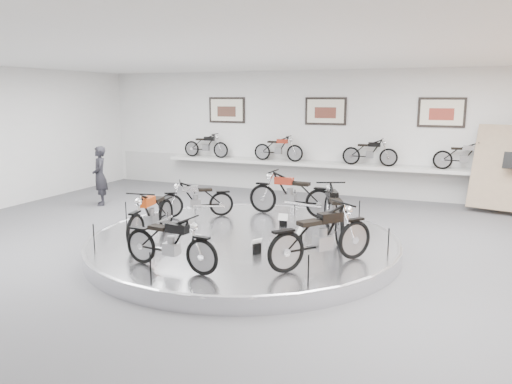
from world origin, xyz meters
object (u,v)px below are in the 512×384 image
at_px(display_platform, 243,244).
at_px(bike_d, 151,214).
at_px(shelf, 322,165).
at_px(visitor, 100,176).
at_px(bike_b, 291,194).
at_px(bike_e, 170,242).
at_px(bike_a, 334,211).
at_px(bike_c, 196,199).
at_px(bike_f, 322,236).

xyz_separation_m(display_platform, bike_d, (-1.69, -0.82, 0.67)).
xyz_separation_m(shelf, visitor, (-5.69, -3.88, -0.13)).
relative_size(bike_b, bike_e, 1.16).
distance_m(bike_a, visitor, 7.62).
xyz_separation_m(shelf, bike_c, (-1.74, -5.24, -0.25)).
height_order(shelf, bike_d, bike_d).
distance_m(bike_c, bike_f, 4.36).
height_order(display_platform, bike_a, bike_a).
bearing_deg(bike_d, bike_a, 106.61).
distance_m(bike_a, bike_d, 3.74).
xyz_separation_m(bike_b, bike_e, (-0.67, -4.42, -0.08)).
bearing_deg(bike_d, bike_f, 76.79).
xyz_separation_m(bike_c, bike_d, (0.05, -1.98, 0.07)).
distance_m(bike_f, visitor, 8.49).
distance_m(display_platform, bike_f, 2.38).
height_order(bike_c, bike_f, bike_f).
bearing_deg(bike_c, bike_a, 140.77).
distance_m(shelf, bike_c, 5.52).
xyz_separation_m(bike_d, visitor, (-4.00, 3.34, 0.06)).
height_order(display_platform, bike_d, bike_d).
distance_m(bike_c, visitor, 4.18).
bearing_deg(bike_a, visitor, 53.82).
bearing_deg(bike_f, bike_d, 123.33).
bearing_deg(shelf, bike_c, -108.34).
bearing_deg(display_platform, bike_f, -30.41).
relative_size(bike_e, bike_f, 0.87).
bearing_deg(bike_a, bike_f, 164.72).
bearing_deg(visitor, display_platform, 24.63).
distance_m(bike_b, bike_d, 3.58).
relative_size(shelf, visitor, 6.31).
relative_size(bike_b, bike_d, 1.06).
relative_size(bike_a, bike_c, 1.21).
bearing_deg(bike_f, display_platform, 98.16).
distance_m(bike_b, bike_c, 2.29).
xyz_separation_m(bike_a, bike_e, (-2.07, -3.01, -0.07)).
distance_m(display_platform, bike_a, 1.99).
bearing_deg(display_platform, bike_d, -154.12).
bearing_deg(bike_b, shelf, -83.21).
bearing_deg(visitor, bike_b, 44.98).
bearing_deg(visitor, bike_a, 35.01).
xyz_separation_m(shelf, bike_d, (-1.69, -7.22, -0.18)).
xyz_separation_m(bike_c, bike_f, (3.70, -2.31, 0.09)).
bearing_deg(bike_c, bike_e, 79.77).
distance_m(bike_d, visitor, 5.21).
bearing_deg(bike_a, display_platform, 90.64).
xyz_separation_m(bike_b, bike_c, (-2.06, -0.99, -0.10)).
xyz_separation_m(display_platform, bike_a, (1.72, 0.74, 0.69)).
bearing_deg(bike_d, shelf, 158.88).
height_order(bike_a, bike_b, bike_b).
relative_size(display_platform, bike_d, 3.65).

